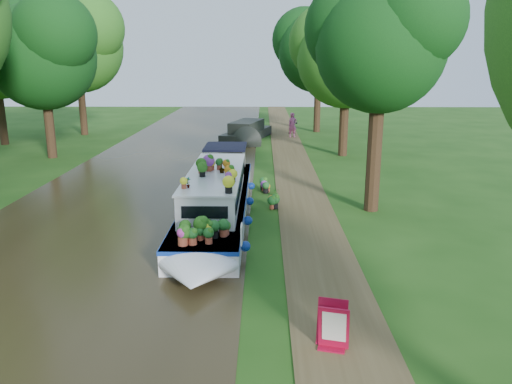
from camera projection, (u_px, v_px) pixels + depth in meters
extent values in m
plane|color=#1A4210|center=(278.00, 235.00, 17.03)|extent=(100.00, 100.00, 0.00)
cube|color=black|center=(103.00, 234.00, 17.12)|extent=(10.00, 100.00, 0.02)
cube|color=#4A3D22|center=(313.00, 235.00, 17.01)|extent=(2.20, 100.00, 0.03)
cube|color=silver|center=(218.00, 204.00, 19.32)|extent=(2.20, 12.00, 0.75)
cube|color=navy|center=(218.00, 196.00, 19.24)|extent=(2.24, 12.04, 0.12)
cube|color=silver|center=(216.00, 186.00, 18.32)|extent=(1.80, 7.00, 1.05)
cube|color=silver|center=(215.00, 172.00, 18.18)|extent=(1.90, 7.10, 0.06)
cube|color=black|center=(240.00, 185.00, 18.29)|extent=(0.03, 6.40, 0.38)
cube|color=black|center=(191.00, 184.00, 18.32)|extent=(0.03, 6.40, 0.38)
cube|color=black|center=(226.00, 147.00, 23.10)|extent=(1.90, 2.40, 0.10)
cube|color=white|center=(242.00, 234.00, 13.91)|extent=(0.04, 0.45, 0.55)
imported|color=#205516|center=(188.00, 183.00, 15.69)|extent=(0.22, 0.19, 0.34)
imported|color=#205516|center=(222.00, 168.00, 17.79)|extent=(0.23, 0.23, 0.37)
cylinder|color=black|center=(374.00, 154.00, 19.31)|extent=(0.56, 0.56, 4.55)
sphere|color=black|center=(381.00, 48.00, 18.30)|extent=(4.80, 4.80, 4.80)
sphere|color=black|center=(415.00, 19.00, 17.35)|extent=(3.60, 3.60, 3.60)
sphere|color=black|center=(355.00, 29.00, 18.95)|extent=(3.84, 3.84, 3.84)
cylinder|color=black|center=(344.00, 125.00, 30.99)|extent=(0.56, 0.56, 3.85)
sphere|color=#205516|center=(347.00, 58.00, 29.97)|extent=(6.00, 6.00, 6.00)
sphere|color=#205516|center=(371.00, 36.00, 28.78)|extent=(4.50, 4.50, 4.50)
sphere|color=#205516|center=(328.00, 43.00, 30.78)|extent=(4.80, 4.80, 4.80)
cylinder|color=black|center=(317.00, 107.00, 41.60)|extent=(0.56, 0.56, 4.20)
sphere|color=black|center=(319.00, 52.00, 40.48)|extent=(6.60, 6.60, 6.60)
sphere|color=black|center=(338.00, 34.00, 39.17)|extent=(4.95, 4.95, 4.95)
sphere|color=black|center=(304.00, 40.00, 41.36)|extent=(5.28, 5.28, 5.28)
cylinder|color=black|center=(50.00, 126.00, 30.28)|extent=(0.56, 0.56, 3.85)
sphere|color=black|center=(42.00, 57.00, 29.24)|extent=(6.20, 6.20, 6.20)
sphere|color=black|center=(55.00, 34.00, 28.01)|extent=(4.65, 4.65, 4.65)
sphere|color=black|center=(30.00, 41.00, 30.07)|extent=(4.96, 4.96, 4.96)
cylinder|color=black|center=(82.00, 107.00, 39.91)|extent=(0.56, 0.56, 4.38)
sphere|color=#205516|center=(77.00, 47.00, 38.73)|extent=(7.00, 7.00, 7.00)
sphere|color=#205516|center=(89.00, 27.00, 37.34)|extent=(5.25, 5.25, 5.25)
sphere|color=#205516|center=(66.00, 34.00, 39.67)|extent=(5.60, 5.60, 5.60)
cylinder|color=black|center=(1.00, 115.00, 35.15)|extent=(0.56, 0.56, 4.20)
sphere|color=#205516|center=(2.00, 27.00, 32.66)|extent=(5.10, 5.10, 5.10)
cube|color=black|center=(247.00, 135.00, 37.95)|extent=(3.85, 6.99, 0.67)
cube|color=black|center=(247.00, 126.00, 37.23)|extent=(2.66, 4.19, 0.78)
cube|color=maroon|center=(332.00, 346.00, 10.29)|extent=(0.64, 0.57, 0.03)
cube|color=maroon|center=(334.00, 328.00, 10.05)|extent=(0.66, 0.39, 0.99)
cube|color=maroon|center=(332.00, 322.00, 10.29)|extent=(0.66, 0.39, 0.99)
cube|color=white|center=(334.00, 327.00, 10.00)|extent=(0.51, 0.28, 0.69)
imported|color=#F1638A|center=(293.00, 125.00, 38.71)|extent=(0.80, 0.65, 1.89)
imported|color=black|center=(293.00, 124.00, 40.51)|extent=(0.82, 0.66, 1.60)
imported|color=#2C691F|center=(276.00, 193.00, 21.82)|extent=(0.38, 0.34, 0.37)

